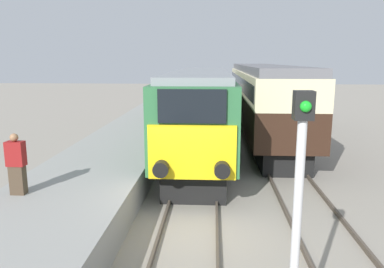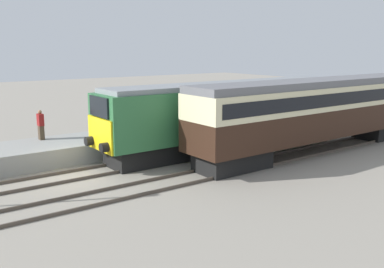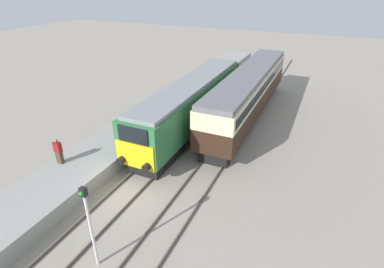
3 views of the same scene
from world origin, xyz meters
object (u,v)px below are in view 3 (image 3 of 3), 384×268
object	(u,v)px
person_on_platform	(58,151)
signal_post	(89,222)
passenger_carriage	(249,90)
locomotive	(192,103)

from	to	relation	value
person_on_platform	signal_post	distance (m)	7.33
passenger_carriage	signal_post	distance (m)	17.26
passenger_carriage	person_on_platform	world-z (taller)	passenger_carriage
locomotive	person_on_platform	distance (m)	10.14
locomotive	signal_post	world-z (taller)	signal_post
person_on_platform	passenger_carriage	bearing A→B (deg)	59.35
locomotive	signal_post	xyz separation A→B (m)	(1.70, -13.29, 0.18)
signal_post	person_on_platform	bearing A→B (deg)	145.58
person_on_platform	signal_post	world-z (taller)	signal_post
passenger_carriage	signal_post	size ratio (longest dim) A/B	4.37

